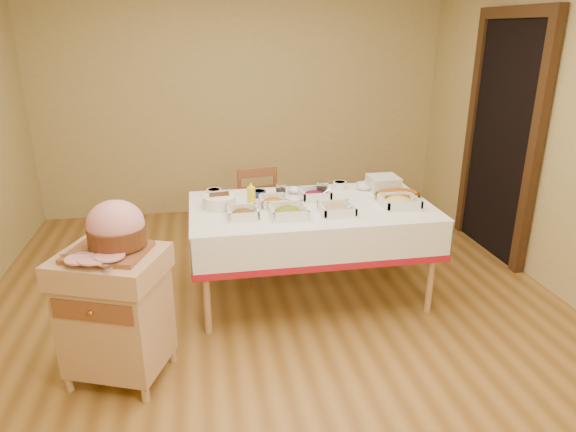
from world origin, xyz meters
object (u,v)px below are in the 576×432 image
object	(u,v)px
preserve_jar_left	(281,191)
bread_basket	(220,201)
dining_table	(311,225)
dining_chair	(262,217)
butcher_cart	(115,309)
preserve_jar_right	(322,190)
plate_stack	(383,183)
ham_on_board	(115,230)
brass_platter	(397,195)
mustard_bottle	(251,196)

from	to	relation	value
preserve_jar_left	bread_basket	size ratio (longest dim) A/B	0.44
dining_table	dining_chair	xyz separation A→B (m)	(-0.30, 0.66, -0.16)
dining_table	butcher_cart	size ratio (longest dim) A/B	2.23
bread_basket	preserve_jar_right	bearing A→B (deg)	9.10
butcher_cart	dining_chair	bearing A→B (deg)	54.25
bread_basket	plate_stack	size ratio (longest dim) A/B	1.03
ham_on_board	preserve_jar_right	bearing A→B (deg)	33.99
preserve_jar_right	bread_basket	bearing A→B (deg)	-170.90
ham_on_board	brass_platter	size ratio (longest dim) A/B	1.22
dining_chair	plate_stack	size ratio (longest dim) A/B	3.62
dining_chair	brass_platter	size ratio (longest dim) A/B	2.30
preserve_jar_left	bread_basket	distance (m)	0.52
dining_chair	plate_stack	bearing A→B (deg)	-21.72
butcher_cart	ham_on_board	bearing A→B (deg)	38.04
ham_on_board	preserve_jar_right	xyz separation A→B (m)	(1.44, 0.97, -0.13)
preserve_jar_left	plate_stack	size ratio (longest dim) A/B	0.45
butcher_cart	preserve_jar_right	distance (m)	1.83
mustard_bottle	dining_table	bearing A→B (deg)	-3.97
dining_chair	brass_platter	xyz separation A→B (m)	(1.00, -0.61, 0.34)
dining_table	ham_on_board	world-z (taller)	ham_on_board
ham_on_board	plate_stack	size ratio (longest dim) A/B	1.92
dining_chair	ham_on_board	xyz separation A→B (m)	(-1.01, -1.43, 0.50)
preserve_jar_right	plate_stack	size ratio (longest dim) A/B	0.51
preserve_jar_right	plate_stack	world-z (taller)	preserve_jar_right
bread_basket	plate_stack	bearing A→B (deg)	8.64
mustard_bottle	brass_platter	bearing A→B (deg)	0.97
ham_on_board	mustard_bottle	bearing A→B (deg)	43.03
plate_stack	preserve_jar_right	bearing A→B (deg)	-172.07
mustard_bottle	ham_on_board	bearing A→B (deg)	-136.97
plate_stack	dining_table	bearing A→B (deg)	-157.57
dining_chair	preserve_jar_right	bearing A→B (deg)	-46.94
dining_chair	preserve_jar_right	size ratio (longest dim) A/B	7.12
preserve_jar_right	brass_platter	distance (m)	0.59
preserve_jar_left	mustard_bottle	size ratio (longest dim) A/B	0.56
preserve_jar_right	mustard_bottle	size ratio (longest dim) A/B	0.62
dining_table	butcher_cart	world-z (taller)	butcher_cart
bread_basket	mustard_bottle	bearing A→B (deg)	-9.84
dining_chair	ham_on_board	world-z (taller)	ham_on_board
preserve_jar_right	brass_platter	xyz separation A→B (m)	(0.57, -0.15, -0.03)
preserve_jar_right	mustard_bottle	world-z (taller)	mustard_bottle
butcher_cart	brass_platter	size ratio (longest dim) A/B	2.18
preserve_jar_right	bread_basket	distance (m)	0.83
bread_basket	brass_platter	size ratio (longest dim) A/B	0.65
butcher_cart	dining_chair	xyz separation A→B (m)	(1.06, 1.47, -0.02)
bread_basket	brass_platter	bearing A→B (deg)	-0.86
butcher_cart	plate_stack	distance (m)	2.33
preserve_jar_left	plate_stack	bearing A→B (deg)	2.31
plate_stack	brass_platter	xyz separation A→B (m)	(0.04, -0.23, -0.04)
dining_table	preserve_jar_left	xyz separation A→B (m)	(-0.19, 0.24, 0.21)
dining_chair	preserve_jar_left	bearing A→B (deg)	-76.04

